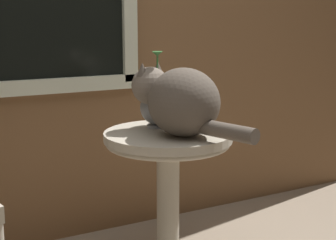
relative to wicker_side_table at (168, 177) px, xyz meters
The scene contains 3 objects.
wicker_side_table is the anchor object (origin of this frame).
cat 0.34m from the wicker_side_table, 80.53° to the right, with size 0.34×0.60×0.28m.
pewter_vase_with_ivy 0.31m from the wicker_side_table, 86.84° to the left, with size 0.15×0.15×0.32m.
Camera 1 is at (-0.70, -1.55, 1.08)m, focal length 54.28 mm.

